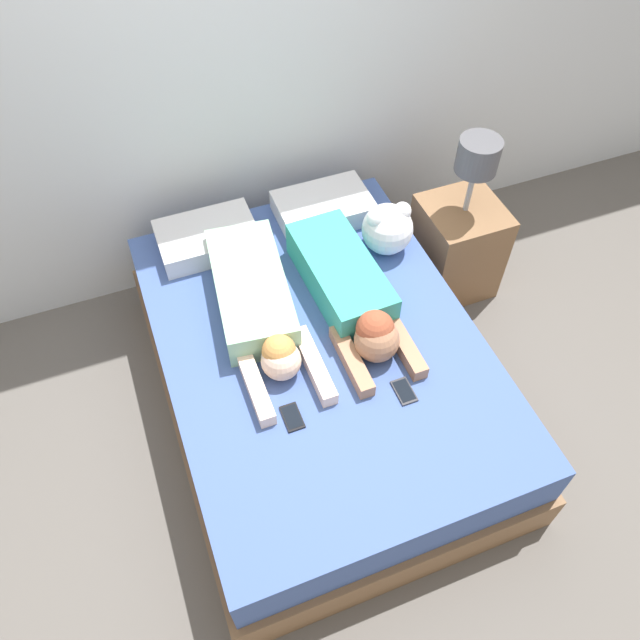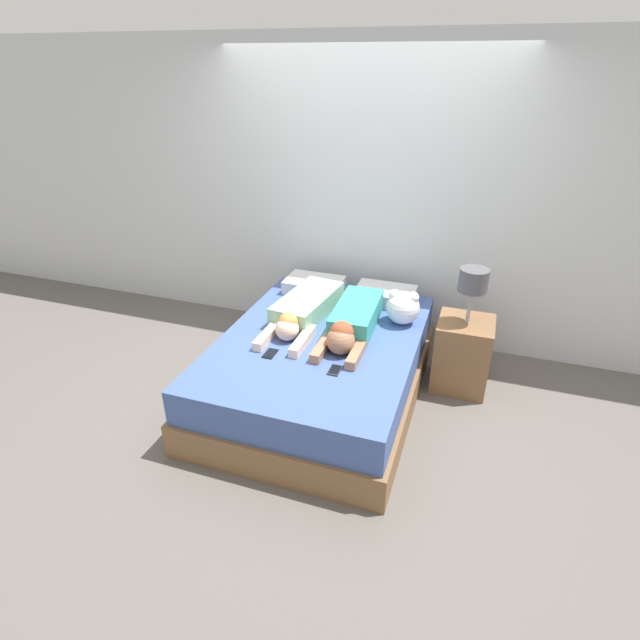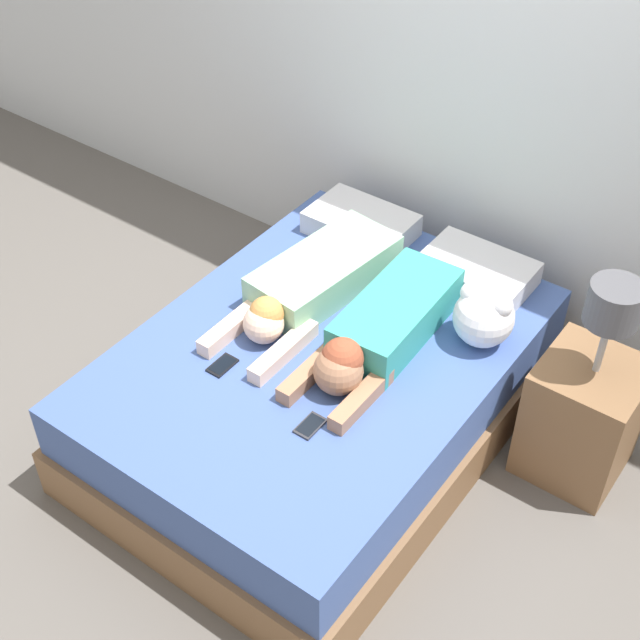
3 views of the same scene
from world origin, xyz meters
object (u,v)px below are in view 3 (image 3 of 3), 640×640
Objects in this scene: nightstand at (584,411)px; bed at (320,389)px; plush_toy at (484,316)px; person_left at (311,284)px; person_right at (379,332)px; cell_phone_left at (222,365)px; pillow_head_right at (477,272)px; cell_phone_right at (310,426)px; pillow_head_left at (361,224)px.

bed is at bearing -154.47° from nightstand.
nightstand is at bearing 6.06° from plush_toy.
nightstand is at bearing 11.74° from person_left.
person_right reaches higher than cell_phone_left.
plush_toy is at bearing -173.94° from nightstand.
person_right reaches higher than pillow_head_right.
pillow_head_right reaches higher than cell_phone_left.
person_right is at bearing 45.59° from cell_phone_left.
cell_phone_left and cell_phone_right have the same top height.
bed is 0.91m from pillow_head_left.
person_right is at bearing -50.77° from pillow_head_left.
cell_phone_left is at bearing 173.80° from cell_phone_right.
person_left reaches higher than cell_phone_left.
plush_toy is at bearing 15.32° from person_left.
pillow_head_left is at bearing 129.23° from person_right.
plush_toy is 0.59m from nightstand.
nightstand is (0.71, -0.30, -0.24)m from pillow_head_right.
cell_phone_left is at bearing -86.67° from pillow_head_left.
cell_phone_left is 0.50m from cell_phone_right.
person_right reaches higher than bed.
nightstand is (1.36, -0.30, -0.24)m from pillow_head_left.
cell_phone_left is at bearing -134.41° from person_right.
person_left is 0.79m from plush_toy.
pillow_head_right is at bearing 86.03° from cell_phone_right.
person_right is (-0.11, -0.65, 0.04)m from pillow_head_right.
nightstand is (1.03, 0.49, 0.08)m from bed.
person_left is 0.58m from cell_phone_left.
pillow_head_right is 0.66m from person_right.
cell_phone_right is (0.57, -1.18, -0.05)m from pillow_head_left.
nightstand is at bearing -12.28° from pillow_head_left.
pillow_head_right is 1.19m from cell_phone_right.
person_right is at bearing 93.50° from cell_phone_right.
pillow_head_left is 1.41m from nightstand.
cell_phone_left is at bearing -93.54° from person_left.
cell_phone_left reaches higher than bed.
pillow_head_right is 0.80m from nightstand.
pillow_head_right is 0.42m from plush_toy.
pillow_head_right is (0.65, 0.00, 0.00)m from pillow_head_left.
plush_toy reaches higher than cell_phone_left.
cell_phone_right is at bearing -58.58° from bed.
pillow_head_left is at bearing 100.32° from person_left.
bed is 15.57× the size of cell_phone_left.
cell_phone_left is (-0.47, -0.48, -0.09)m from person_right.
cell_phone_right is at bearing -53.52° from person_left.
bed is at bearing -46.22° from person_left.
person_left is at bearing 133.78° from bed.
nightstand is (0.82, 0.36, -0.28)m from person_right.
cell_phone_left is at bearing -147.12° from nightstand.
person_left is 8.20× the size of cell_phone_right.
person_right is (0.53, -0.65, 0.04)m from pillow_head_left.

